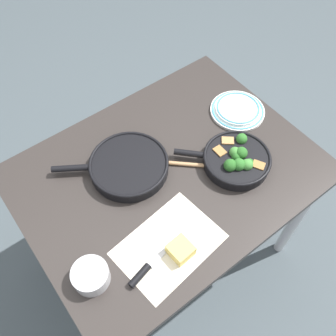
{
  "coord_description": "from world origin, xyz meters",
  "views": [
    {
      "loc": [
        -0.47,
        -0.62,
        1.92
      ],
      "look_at": [
        0.0,
        0.0,
        0.78
      ],
      "focal_mm": 40.0,
      "sensor_mm": 36.0,
      "label": 1
    }
  ],
  "objects_px": {
    "wooden_spoon": "(172,163)",
    "dinner_plate_stack": "(238,110)",
    "grater_knife": "(152,262)",
    "cheese_block": "(181,250)",
    "prep_bowl_steel": "(91,276)",
    "skillet_broccoli": "(236,159)",
    "skillet_eggs": "(128,166)"
  },
  "relations": [
    {
      "from": "skillet_broccoli",
      "to": "cheese_block",
      "type": "xyz_separation_m",
      "value": [
        -0.38,
        -0.15,
        -0.01
      ]
    },
    {
      "from": "skillet_broccoli",
      "to": "wooden_spoon",
      "type": "bearing_deg",
      "value": 9.51
    },
    {
      "from": "cheese_block",
      "to": "dinner_plate_stack",
      "type": "distance_m",
      "value": 0.67
    },
    {
      "from": "grater_knife",
      "to": "prep_bowl_steel",
      "type": "height_order",
      "value": "prep_bowl_steel"
    },
    {
      "from": "wooden_spoon",
      "to": "cheese_block",
      "type": "bearing_deg",
      "value": 99.74
    },
    {
      "from": "skillet_eggs",
      "to": "cheese_block",
      "type": "bearing_deg",
      "value": 115.58
    },
    {
      "from": "skillet_broccoli",
      "to": "skillet_eggs",
      "type": "distance_m",
      "value": 0.4
    },
    {
      "from": "wooden_spoon",
      "to": "grater_knife",
      "type": "bearing_deg",
      "value": 86.02
    },
    {
      "from": "skillet_broccoli",
      "to": "dinner_plate_stack",
      "type": "relative_size",
      "value": 1.35
    },
    {
      "from": "cheese_block",
      "to": "prep_bowl_steel",
      "type": "bearing_deg",
      "value": 159.87
    },
    {
      "from": "grater_knife",
      "to": "cheese_block",
      "type": "xyz_separation_m",
      "value": [
        0.09,
        -0.03,
        0.01
      ]
    },
    {
      "from": "wooden_spoon",
      "to": "dinner_plate_stack",
      "type": "bearing_deg",
      "value": -130.16
    },
    {
      "from": "skillet_eggs",
      "to": "wooden_spoon",
      "type": "height_order",
      "value": "skillet_eggs"
    },
    {
      "from": "skillet_eggs",
      "to": "skillet_broccoli",
      "type": "bearing_deg",
      "value": 179.62
    },
    {
      "from": "grater_knife",
      "to": "prep_bowl_steel",
      "type": "xyz_separation_m",
      "value": [
        -0.18,
        0.07,
        0.02
      ]
    },
    {
      "from": "wooden_spoon",
      "to": "prep_bowl_steel",
      "type": "distance_m",
      "value": 0.5
    },
    {
      "from": "grater_knife",
      "to": "prep_bowl_steel",
      "type": "distance_m",
      "value": 0.19
    },
    {
      "from": "wooden_spoon",
      "to": "grater_knife",
      "type": "height_order",
      "value": "grater_knife"
    },
    {
      "from": "skillet_broccoli",
      "to": "prep_bowl_steel",
      "type": "bearing_deg",
      "value": 50.7
    },
    {
      "from": "wooden_spoon",
      "to": "dinner_plate_stack",
      "type": "xyz_separation_m",
      "value": [
        0.38,
        0.05,
        0.01
      ]
    },
    {
      "from": "skillet_eggs",
      "to": "grater_knife",
      "type": "relative_size",
      "value": 1.36
    },
    {
      "from": "cheese_block",
      "to": "skillet_broccoli",
      "type": "bearing_deg",
      "value": 21.51
    },
    {
      "from": "skillet_broccoli",
      "to": "prep_bowl_steel",
      "type": "xyz_separation_m",
      "value": [
        -0.66,
        -0.05,
        -0.0
      ]
    },
    {
      "from": "prep_bowl_steel",
      "to": "wooden_spoon",
      "type": "bearing_deg",
      "value": 22.73
    },
    {
      "from": "cheese_block",
      "to": "grater_knife",
      "type": "bearing_deg",
      "value": 163.27
    },
    {
      "from": "skillet_eggs",
      "to": "prep_bowl_steel",
      "type": "height_order",
      "value": "prep_bowl_steel"
    },
    {
      "from": "wooden_spoon",
      "to": "cheese_block",
      "type": "height_order",
      "value": "cheese_block"
    },
    {
      "from": "grater_knife",
      "to": "cheese_block",
      "type": "bearing_deg",
      "value": -29.72
    },
    {
      "from": "skillet_broccoli",
      "to": "grater_knife",
      "type": "bearing_deg",
      "value": 60.73
    },
    {
      "from": "skillet_eggs",
      "to": "cheese_block",
      "type": "xyz_separation_m",
      "value": [
        -0.05,
        -0.37,
        -0.0
      ]
    },
    {
      "from": "skillet_eggs",
      "to": "cheese_block",
      "type": "distance_m",
      "value": 0.38
    },
    {
      "from": "skillet_eggs",
      "to": "wooden_spoon",
      "type": "bearing_deg",
      "value": -175.66
    }
  ]
}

